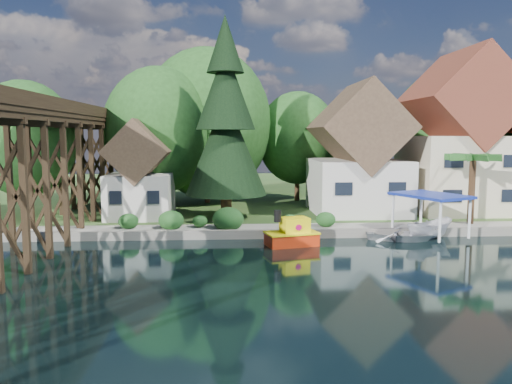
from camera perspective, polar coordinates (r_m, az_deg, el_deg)
ground at (r=26.91m, az=5.51°, el=-8.78°), size 140.00×140.00×0.00m
bank at (r=60.16m, az=0.54°, el=0.01°), size 140.00×52.00×0.50m
seawall at (r=35.25m, az=9.96°, el=-4.66°), size 60.00×0.40×0.62m
promenade at (r=36.94m, az=12.53°, el=-3.85°), size 50.00×2.60×0.06m
trestle_bridge at (r=33.09m, az=-24.54°, el=2.93°), size 4.12×44.18×9.30m
house_left at (r=43.12m, az=11.54°, el=3.81°), size 7.64×8.64×11.02m
house_center at (r=46.67m, az=22.20°, el=5.23°), size 8.65×9.18×13.89m
shed at (r=40.86m, az=-13.13°, el=1.78°), size 5.09×5.40×7.85m
bg_trees at (r=47.16m, az=2.82°, el=6.77°), size 49.90×13.30×10.57m
shrubs at (r=35.39m, az=-4.19°, el=-3.01°), size 15.76×2.47×1.70m
conifer at (r=39.11m, az=-3.48°, el=7.94°), size 6.37×6.37×15.69m
palm_tree at (r=39.83m, az=23.56°, el=3.43°), size 4.43×4.43×5.51m
tugboat at (r=32.30m, az=4.16°, el=-4.86°), size 3.65×2.57×2.40m
boat_white_a at (r=35.26m, az=16.10°, el=-4.56°), size 5.21×4.41×0.92m
boat_canopy at (r=36.05m, az=19.23°, el=-3.02°), size 5.01×5.76×3.11m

